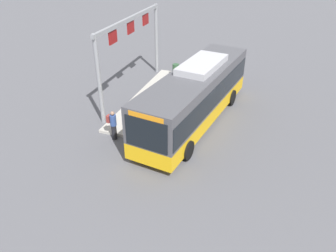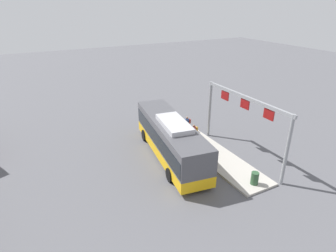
{
  "view_description": "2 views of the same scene",
  "coord_description": "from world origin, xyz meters",
  "px_view_note": "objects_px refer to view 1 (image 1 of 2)",
  "views": [
    {
      "loc": [
        16.49,
        4.22,
        9.64
      ],
      "look_at": [
        3.61,
        -0.36,
        1.61
      ],
      "focal_mm": 35.18,
      "sensor_mm": 36.0,
      "label": 1
    },
    {
      "loc": [
        -17.65,
        9.55,
        11.71
      ],
      "look_at": [
        3.1,
        -1.42,
        1.22
      ],
      "focal_mm": 30.2,
      "sensor_mm": 36.0,
      "label": 2
    }
  ],
  "objects_px": {
    "person_boarding": "(113,124)",
    "trash_bin": "(176,70)",
    "bus_main": "(195,94)",
    "person_waiting_near": "(140,106)"
  },
  "relations": [
    {
      "from": "bus_main",
      "to": "person_boarding",
      "type": "bearing_deg",
      "value": -39.33
    },
    {
      "from": "person_boarding",
      "to": "person_waiting_near",
      "type": "xyz_separation_m",
      "value": [
        -2.17,
        0.63,
        0.16
      ]
    },
    {
      "from": "bus_main",
      "to": "person_waiting_near",
      "type": "height_order",
      "value": "bus_main"
    },
    {
      "from": "bus_main",
      "to": "trash_bin",
      "type": "distance_m",
      "value": 7.06
    },
    {
      "from": "bus_main",
      "to": "person_waiting_near",
      "type": "xyz_separation_m",
      "value": [
        1.11,
        -2.95,
        -0.76
      ]
    },
    {
      "from": "bus_main",
      "to": "trash_bin",
      "type": "relative_size",
      "value": 12.22
    },
    {
      "from": "person_boarding",
      "to": "trash_bin",
      "type": "xyz_separation_m",
      "value": [
        -9.45,
        0.38,
        -0.28
      ]
    },
    {
      "from": "bus_main",
      "to": "person_waiting_near",
      "type": "bearing_deg",
      "value": -61.19
    },
    {
      "from": "person_boarding",
      "to": "bus_main",
      "type": "bearing_deg",
      "value": 48.64
    },
    {
      "from": "person_boarding",
      "to": "trash_bin",
      "type": "height_order",
      "value": "person_boarding"
    }
  ]
}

